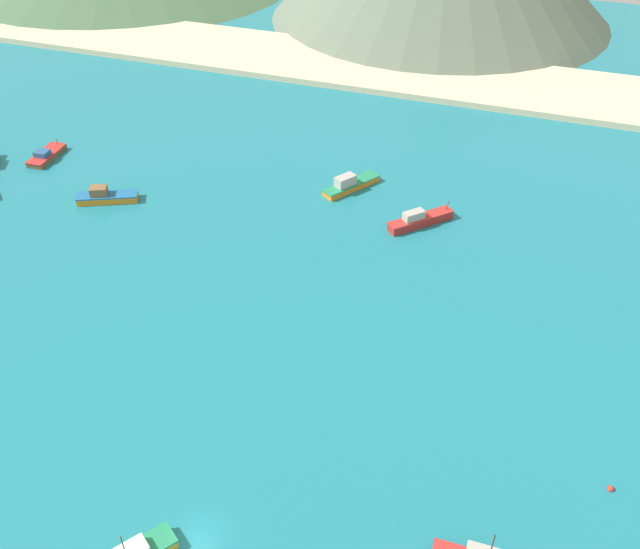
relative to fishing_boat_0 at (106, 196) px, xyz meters
The scene contains 7 objects.
ground 41.11m from the fishing_boat_0, 22.06° to the right, with size 260.00×280.00×0.50m.
fishing_boat_0 is the anchor object (origin of this frame).
fishing_boat_2 46.46m from the fishing_boat_0, 11.11° to the left, with size 8.42×8.61×2.63m.
fishing_boat_8 36.60m from the fishing_boat_0, 24.33° to the left, with size 7.28×9.47×2.55m.
fishing_boat_9 18.39m from the fishing_boat_0, 153.84° to the left, with size 3.33×7.84×1.80m.
buoy_0 77.75m from the fishing_boat_0, 21.54° to the right, with size 0.63×0.63×0.63m.
beach_strip 72.16m from the fishing_boat_0, 58.14° to the left, with size 247.00×23.12×1.20m, color beige.
Camera 1 is at (21.48, -29.59, 56.74)m, focal length 39.82 mm.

